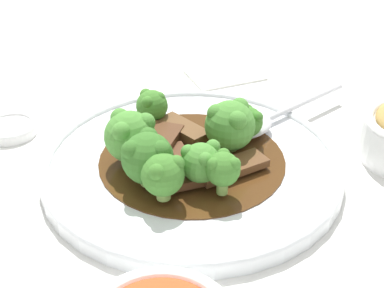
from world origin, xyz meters
TOP-DOWN VIEW (x-y plane):
  - ground_plane at (0.00, 0.00)m, footprint 4.00×4.00m
  - main_plate at (0.00, 0.00)m, footprint 0.32×0.32m
  - beef_strip_0 at (-0.02, 0.04)m, footprint 0.08×0.03m
  - beef_strip_1 at (0.03, 0.01)m, footprint 0.05×0.08m
  - beef_strip_2 at (-0.01, -0.04)m, footprint 0.04×0.07m
  - beef_strip_3 at (0.02, -0.03)m, footprint 0.07×0.07m
  - broccoli_floret_0 at (0.06, 0.02)m, footprint 0.05×0.05m
  - broccoli_floret_1 at (0.06, 0.05)m, footprint 0.04×0.04m
  - broccoli_floret_2 at (0.02, 0.05)m, footprint 0.04×0.04m
  - broccoli_floret_3 at (-0.07, 0.00)m, footprint 0.03×0.03m
  - broccoli_floret_4 at (0.01, -0.08)m, footprint 0.04×0.04m
  - broccoli_floret_5 at (-0.04, 0.01)m, footprint 0.05×0.05m
  - broccoli_floret_6 at (0.01, 0.07)m, footprint 0.03×0.03m
  - broccoli_floret_7 at (0.06, -0.02)m, footprint 0.05×0.05m
  - serving_spoon at (-0.09, -0.02)m, footprint 0.21×0.06m
  - sauce_dish at (0.15, -0.17)m, footprint 0.06×0.06m
  - paper_napkin at (-0.16, -0.19)m, footprint 0.11×0.08m

SIDE VIEW (x-z plane):
  - ground_plane at x=0.00m, z-range 0.00..0.00m
  - paper_napkin at x=-0.16m, z-range 0.00..0.01m
  - sauce_dish at x=0.15m, z-range 0.00..0.01m
  - main_plate at x=0.00m, z-range 0.00..0.02m
  - beef_strip_0 at x=-0.02m, z-range 0.02..0.03m
  - beef_strip_1 at x=0.03m, z-range 0.02..0.03m
  - serving_spoon at x=-0.09m, z-range 0.02..0.03m
  - beef_strip_2 at x=-0.01m, z-range 0.02..0.03m
  - beef_strip_3 at x=0.02m, z-range 0.02..0.03m
  - broccoli_floret_3 at x=-0.07m, z-range 0.02..0.06m
  - broccoli_floret_2 at x=0.02m, z-range 0.02..0.06m
  - broccoli_floret_4 at x=0.01m, z-range 0.02..0.07m
  - broccoli_floret_1 at x=0.06m, z-range 0.02..0.07m
  - broccoli_floret_6 at x=0.01m, z-range 0.02..0.07m
  - broccoli_floret_5 at x=-0.04m, z-range 0.02..0.08m
  - broccoli_floret_0 at x=0.06m, z-range 0.02..0.08m
  - broccoli_floret_7 at x=0.06m, z-range 0.02..0.08m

